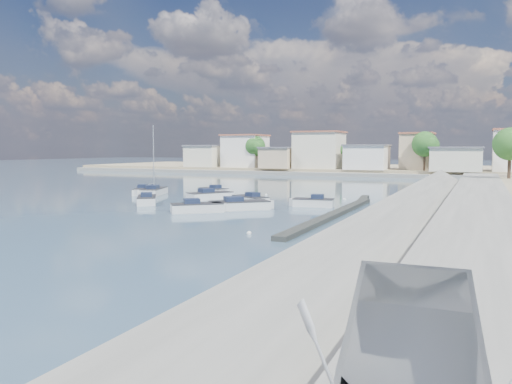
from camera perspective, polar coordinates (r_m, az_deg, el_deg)
ground at (r=74.45m, az=9.85°, el=0.39°), size 400.00×400.00×0.00m
seawall_walkway at (r=45.15m, az=24.16°, el=-1.78°), size 5.00×90.00×1.80m
breakwater at (r=46.40m, az=9.65°, el=-2.15°), size 2.00×31.02×0.35m
far_shore_land at (r=125.35m, az=15.82°, el=2.44°), size 160.00×40.00×1.40m
far_shore_quay at (r=104.67m, az=14.11°, el=1.85°), size 160.00×2.50×0.80m
far_town at (r=109.07m, az=20.28°, el=4.19°), size 113.01×12.80×8.35m
shore_trees at (r=100.50m, az=18.58°, el=4.93°), size 74.56×38.32×7.92m
motorboat_a at (r=54.44m, az=-12.36°, el=-0.92°), size 4.22×4.93×1.48m
motorboat_b at (r=46.50m, az=-6.44°, el=-1.83°), size 4.88×4.53×1.48m
motorboat_c at (r=53.25m, az=-0.82°, el=-0.94°), size 4.86×3.79×1.48m
motorboat_d at (r=50.83m, az=6.33°, el=-1.25°), size 4.63×2.26×1.48m
motorboat_e at (r=58.28m, az=-5.02°, el=-0.44°), size 4.43×5.64×1.48m
motorboat_f at (r=64.17m, az=-5.03°, el=0.06°), size 4.66×3.02×1.48m
motorboat_g at (r=65.23m, az=-12.97°, el=0.03°), size 3.43×4.69×1.48m
motorboat_h at (r=48.24m, az=-1.56°, el=-1.56°), size 5.77×5.47×1.48m
sailboat at (r=65.05m, az=-11.49°, el=0.07°), size 3.98×6.63×9.00m
mooring_buoys at (r=48.34m, az=9.86°, el=-2.01°), size 19.34×27.06×0.34m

